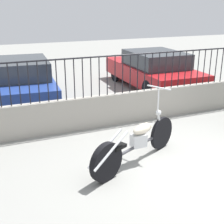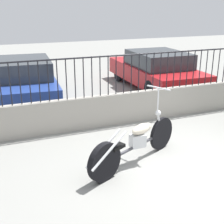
{
  "view_description": "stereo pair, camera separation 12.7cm",
  "coord_description": "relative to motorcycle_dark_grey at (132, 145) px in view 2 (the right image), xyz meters",
  "views": [
    {
      "loc": [
        -3.2,
        -4.12,
        2.82
      ],
      "look_at": [
        -0.81,
        1.48,
        0.7
      ],
      "focal_mm": 50.0,
      "sensor_mm": 36.0,
      "label": 1
    },
    {
      "loc": [
        -3.09,
        -4.17,
        2.82
      ],
      "look_at": [
        -0.81,
        1.48,
        0.7
      ],
      "focal_mm": 50.0,
      "sensor_mm": 36.0,
      "label": 2
    }
  ],
  "objects": [
    {
      "name": "ground_plane",
      "position": [
        0.85,
        -0.45,
        -0.41
      ],
      "size": [
        40.0,
        40.0,
        0.0
      ],
      "primitive_type": "plane",
      "color": "gray"
    },
    {
      "name": "low_wall",
      "position": [
        0.85,
        2.06,
        -0.03
      ],
      "size": [
        10.0,
        0.18,
        0.76
      ],
      "color": "#9E998E",
      "rests_on": "ground_plane"
    },
    {
      "name": "fence_railing",
      "position": [
        0.85,
        2.06,
        0.97
      ],
      "size": [
        10.0,
        0.04,
        0.94
      ],
      "color": "black",
      "rests_on": "low_wall"
    },
    {
      "name": "motorcycle_dark_grey",
      "position": [
        0.0,
        0.0,
        0.0
      ],
      "size": [
        2.18,
        1.11,
        1.35
      ],
      "rotation": [
        0.0,
        0.0,
        0.44
      ],
      "color": "black",
      "rests_on": "ground_plane"
    },
    {
      "name": "car_blue",
      "position": [
        -1.39,
        4.65,
        0.26
      ],
      "size": [
        2.19,
        4.23,
        1.34
      ],
      "rotation": [
        0.0,
        0.0,
        1.49
      ],
      "color": "black",
      "rests_on": "ground_plane"
    },
    {
      "name": "car_red",
      "position": [
        3.15,
        4.72,
        0.24
      ],
      "size": [
        1.95,
        4.41,
        1.29
      ],
      "rotation": [
        0.0,
        0.0,
        1.54
      ],
      "color": "black",
      "rests_on": "ground_plane"
    }
  ]
}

